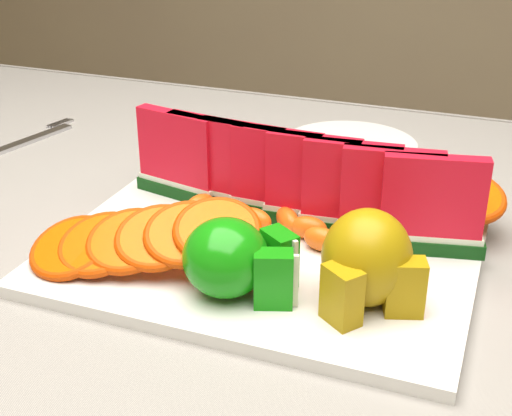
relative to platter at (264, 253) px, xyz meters
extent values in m
cube|color=#4D2D1D|center=(-0.10, 0.00, -0.03)|extent=(1.40, 0.90, 0.03)
cube|color=gray|center=(-0.10, 0.00, -0.01)|extent=(1.52, 1.02, 0.01)
cube|color=gray|center=(-0.10, 0.51, -0.10)|extent=(1.52, 0.01, 0.20)
cube|color=silver|center=(0.00, 0.00, 0.00)|extent=(0.40, 0.30, 0.01)
ellipsoid|color=#2D8813|center=(0.00, -0.09, 0.04)|extent=(0.08, 0.08, 0.07)
cube|color=#2D8813|center=(0.04, -0.09, 0.03)|extent=(0.04, 0.03, 0.05)
cube|color=beige|center=(0.05, -0.09, 0.03)|extent=(0.03, 0.01, 0.05)
cube|color=#2D8813|center=(0.03, -0.06, 0.03)|extent=(0.04, 0.04, 0.05)
cube|color=beige|center=(0.04, -0.06, 0.03)|extent=(0.03, 0.02, 0.05)
ellipsoid|color=#A2631C|center=(0.11, -0.05, 0.05)|extent=(0.09, 0.09, 0.08)
cube|color=#A2631C|center=(0.10, -0.09, 0.03)|extent=(0.04, 0.04, 0.05)
cube|color=#A2631C|center=(0.15, -0.06, 0.03)|extent=(0.04, 0.03, 0.05)
cylinder|color=silver|center=(0.01, 0.32, 0.00)|extent=(0.23, 0.23, 0.01)
cube|color=silver|center=(-0.42, 0.17, 0.00)|extent=(0.05, 0.17, 0.00)
cube|color=silver|center=(-0.42, 0.26, 0.00)|extent=(0.01, 0.04, 0.00)
cube|color=silver|center=(-0.42, 0.26, 0.00)|extent=(0.01, 0.04, 0.00)
cube|color=silver|center=(-0.41, 0.26, 0.00)|extent=(0.01, 0.04, 0.00)
cube|color=#0C3C0B|center=(-0.13, 0.08, 0.01)|extent=(0.11, 0.04, 0.01)
cube|color=silver|center=(-0.13, 0.08, 0.02)|extent=(0.10, 0.04, 0.01)
cube|color=#C50200|center=(-0.13, 0.08, 0.07)|extent=(0.10, 0.04, 0.08)
cube|color=#0C3C0B|center=(-0.09, 0.07, 0.01)|extent=(0.11, 0.04, 0.01)
cube|color=silver|center=(-0.09, 0.07, 0.02)|extent=(0.10, 0.03, 0.01)
cube|color=#C50200|center=(-0.09, 0.07, 0.07)|extent=(0.10, 0.03, 0.08)
cube|color=#0C3C0B|center=(-0.05, 0.07, 0.01)|extent=(0.11, 0.03, 0.01)
cube|color=silver|center=(-0.05, 0.07, 0.02)|extent=(0.10, 0.03, 0.01)
cube|color=#C50200|center=(-0.05, 0.07, 0.07)|extent=(0.10, 0.02, 0.08)
cube|color=#0C3C0B|center=(-0.01, 0.06, 0.01)|extent=(0.11, 0.02, 0.01)
cube|color=silver|center=(-0.01, 0.06, 0.02)|extent=(0.10, 0.02, 0.01)
cube|color=#C50200|center=(-0.01, 0.06, 0.07)|extent=(0.10, 0.02, 0.08)
cube|color=#0C3C0B|center=(0.03, 0.06, 0.01)|extent=(0.11, 0.02, 0.01)
cube|color=silver|center=(0.03, 0.06, 0.02)|extent=(0.10, 0.02, 0.01)
cube|color=#C50200|center=(0.03, 0.06, 0.07)|extent=(0.10, 0.02, 0.08)
cube|color=#0C3C0B|center=(0.07, 0.06, 0.01)|extent=(0.11, 0.03, 0.01)
cube|color=silver|center=(0.07, 0.06, 0.02)|extent=(0.10, 0.03, 0.01)
cube|color=#C50200|center=(0.07, 0.06, 0.07)|extent=(0.10, 0.02, 0.08)
cube|color=#0C3C0B|center=(0.11, 0.05, 0.01)|extent=(0.11, 0.04, 0.01)
cube|color=silver|center=(0.11, 0.05, 0.02)|extent=(0.10, 0.03, 0.01)
cube|color=#C50200|center=(0.11, 0.05, 0.07)|extent=(0.10, 0.03, 0.08)
cube|color=#0C3C0B|center=(0.15, 0.05, 0.01)|extent=(0.11, 0.04, 0.01)
cube|color=silver|center=(0.15, 0.05, 0.02)|extent=(0.10, 0.04, 0.01)
cube|color=#C50200|center=(0.15, 0.05, 0.07)|extent=(0.10, 0.04, 0.08)
cylinder|color=orange|center=(-0.16, -0.09, 0.02)|extent=(0.09, 0.08, 0.03)
torus|color=#BD2100|center=(-0.16, -0.09, 0.02)|extent=(0.10, 0.09, 0.04)
cylinder|color=orange|center=(-0.13, -0.08, 0.03)|extent=(0.08, 0.08, 0.03)
torus|color=#BD2100|center=(-0.13, -0.08, 0.03)|extent=(0.09, 0.09, 0.04)
cylinder|color=orange|center=(-0.10, -0.07, 0.03)|extent=(0.07, 0.07, 0.03)
torus|color=#BD2100|center=(-0.10, -0.07, 0.03)|extent=(0.08, 0.08, 0.04)
cylinder|color=orange|center=(-0.08, -0.07, 0.04)|extent=(0.08, 0.08, 0.03)
torus|color=#BD2100|center=(-0.08, -0.07, 0.04)|extent=(0.09, 0.09, 0.04)
cylinder|color=orange|center=(-0.05, -0.06, 0.04)|extent=(0.09, 0.09, 0.03)
torus|color=#BD2100|center=(-0.05, -0.06, 0.04)|extent=(0.10, 0.10, 0.04)
cylinder|color=orange|center=(-0.03, -0.05, 0.04)|extent=(0.09, 0.09, 0.03)
torus|color=#BD2100|center=(-0.03, -0.05, 0.04)|extent=(0.11, 0.11, 0.04)
cylinder|color=orange|center=(-0.12, 0.12, 0.02)|extent=(0.08, 0.08, 0.03)
torus|color=#BD2100|center=(-0.12, 0.12, 0.02)|extent=(0.09, 0.09, 0.03)
cylinder|color=orange|center=(-0.07, 0.12, 0.02)|extent=(0.08, 0.08, 0.03)
torus|color=#BD2100|center=(-0.07, 0.12, 0.02)|extent=(0.09, 0.09, 0.03)
cylinder|color=orange|center=(-0.02, 0.12, 0.03)|extent=(0.09, 0.09, 0.03)
torus|color=#BD2100|center=(-0.02, 0.12, 0.03)|extent=(0.10, 0.10, 0.03)
cylinder|color=orange|center=(0.03, 0.12, 0.03)|extent=(0.09, 0.09, 0.03)
torus|color=#BD2100|center=(0.03, 0.12, 0.03)|extent=(0.11, 0.10, 0.03)
cylinder|color=orange|center=(0.08, 0.12, 0.03)|extent=(0.10, 0.10, 0.03)
torus|color=#BD2100|center=(0.08, 0.12, 0.03)|extent=(0.11, 0.11, 0.03)
cylinder|color=orange|center=(0.12, 0.12, 0.03)|extent=(0.10, 0.10, 0.03)
torus|color=#BD2100|center=(0.12, 0.12, 0.03)|extent=(0.11, 0.11, 0.03)
cylinder|color=orange|center=(0.17, 0.12, 0.04)|extent=(0.10, 0.10, 0.03)
torus|color=#BD2100|center=(0.17, 0.12, 0.04)|extent=(0.12, 0.12, 0.03)
ellipsoid|color=#DA4711|center=(-0.09, 0.04, 0.02)|extent=(0.03, 0.04, 0.02)
ellipsoid|color=#DA4711|center=(-0.05, 0.04, 0.02)|extent=(0.04, 0.04, 0.02)
ellipsoid|color=#DA4711|center=(-0.03, 0.03, 0.02)|extent=(0.04, 0.02, 0.02)
ellipsoid|color=#DA4711|center=(-0.02, 0.03, 0.02)|extent=(0.04, 0.03, 0.02)
ellipsoid|color=#DA4711|center=(0.01, 0.04, 0.02)|extent=(0.04, 0.04, 0.02)
ellipsoid|color=#DA4711|center=(0.04, 0.03, 0.02)|extent=(0.04, 0.02, 0.02)
ellipsoid|color=#DA4711|center=(0.05, 0.01, 0.02)|extent=(0.04, 0.03, 0.02)
ellipsoid|color=#DA4711|center=(0.08, 0.01, 0.02)|extent=(0.04, 0.04, 0.02)
camera|label=1|loc=(0.21, -0.57, 0.34)|focal=50.00mm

